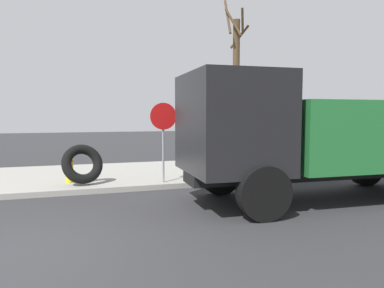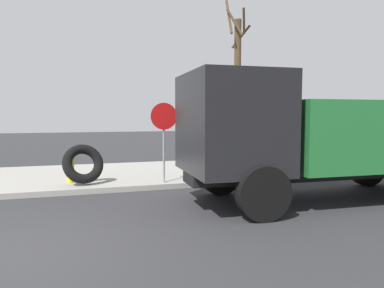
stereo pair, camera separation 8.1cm
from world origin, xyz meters
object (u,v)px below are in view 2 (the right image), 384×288
(stop_sign, at_px, (164,127))
(dump_truck_green, at_px, (320,134))
(bare_tree, at_px, (237,87))
(fire_hydrant, at_px, (70,168))
(loose_tire, at_px, (83,164))

(stop_sign, relative_size, dump_truck_green, 0.32)
(stop_sign, bearing_deg, bare_tree, 38.97)
(stop_sign, xyz_separation_m, dump_truck_green, (3.26, -2.63, -0.12))
(fire_hydrant, bearing_deg, loose_tire, -50.99)
(loose_tire, bearing_deg, stop_sign, -10.28)
(fire_hydrant, bearing_deg, dump_truck_green, -30.75)
(fire_hydrant, height_order, stop_sign, stop_sign)
(loose_tire, bearing_deg, bare_tree, 23.26)
(dump_truck_green, height_order, bare_tree, bare_tree)
(fire_hydrant, bearing_deg, stop_sign, -18.02)
(stop_sign, height_order, dump_truck_green, dump_truck_green)
(stop_sign, distance_m, bare_tree, 4.80)
(bare_tree, bearing_deg, loose_tire, -156.74)
(loose_tire, height_order, bare_tree, bare_tree)
(loose_tire, distance_m, stop_sign, 2.46)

